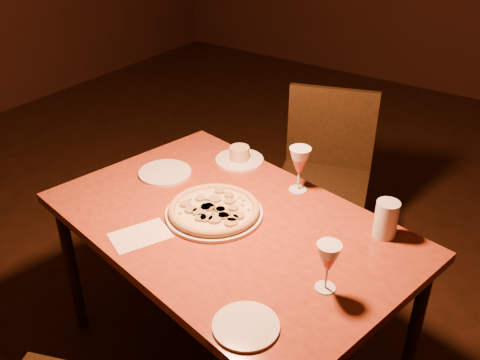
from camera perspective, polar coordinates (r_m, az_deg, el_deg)
The scene contains 11 objects.
floor at distance 2.59m, azimuth -1.83°, elevation -14.34°, with size 7.00×7.00×0.00m, color black.
dining_table at distance 1.99m, azimuth -1.15°, elevation -5.89°, with size 1.47×1.10×0.71m.
chair_far at distance 2.69m, azimuth 8.98°, elevation 0.81°, with size 0.55×0.55×0.90m.
pizza_plate at distance 1.98m, azimuth -2.79°, elevation -3.20°, with size 0.36×0.36×0.04m.
ramekin_saucer at distance 2.34m, azimuth -0.05°, elevation 2.53°, with size 0.21×0.21×0.07m.
wine_glass_far at distance 2.10m, azimuth 6.32°, elevation 1.11°, with size 0.08×0.08×0.19m, color #B74D4C, non-canonical shape.
wine_glass_right at distance 1.64m, azimuth 9.29°, elevation -9.13°, with size 0.08×0.08×0.17m, color #B74D4C, non-canonical shape.
water_tumbler at distance 1.91m, azimuth 15.32°, elevation -4.04°, with size 0.08×0.08×0.14m, color #B3BBC4.
side_plate_left at distance 2.27m, azimuth -8.00°, elevation 0.79°, with size 0.22×0.22×0.01m, color silver.
side_plate_near at distance 1.55m, azimuth 0.63°, elevation -15.30°, with size 0.19×0.19×0.01m, color silver.
menu_card at distance 1.91m, azimuth -10.58°, elevation -5.84°, with size 0.14×0.20×0.00m, color silver.
Camera 1 is at (1.12, -1.46, 1.83)m, focal length 40.00 mm.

